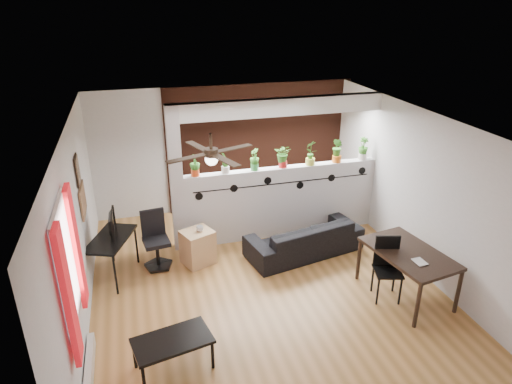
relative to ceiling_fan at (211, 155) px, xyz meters
name	(u,v)px	position (x,y,z in m)	size (l,w,h in m)	color
room_shell	(264,209)	(0.80, 0.30, -1.01)	(6.30, 7.10, 2.90)	olive
partition_wall	(282,201)	(1.60, 1.80, -1.64)	(3.60, 0.18, 1.35)	#BCBCC1
ceiling_header	(284,107)	(1.60, 1.80, 0.14)	(3.60, 0.18, 0.30)	silver
pier_column	(176,180)	(-0.31, 1.80, -1.01)	(0.22, 0.20, 2.60)	#BCBCC1
brick_panel	(260,146)	(1.60, 3.27, -1.01)	(3.90, 0.05, 2.60)	brown
vine_decal	(284,183)	(1.60, 1.70, -1.23)	(3.31, 0.01, 0.30)	black
window_assembly	(69,266)	(-1.76, -0.90, -0.81)	(0.09, 1.30, 1.55)	white
baseboard_heater	(90,366)	(-1.74, -0.90, -2.22)	(0.08, 1.00, 0.18)	silver
corkboard	(83,200)	(-1.78, 1.25, -0.96)	(0.03, 0.60, 0.45)	brown
framed_art	(77,170)	(-1.78, 1.20, -0.46)	(0.03, 0.34, 0.44)	#8C7259
ceiling_fan	(211,155)	(0.00, 0.00, 0.00)	(1.19, 1.19, 0.43)	black
potted_plant_0	(195,164)	(0.02, 1.80, -0.75)	(0.21, 0.17, 0.41)	#D84419
potted_plant_1	(225,161)	(0.55, 1.80, -0.75)	(0.22, 0.24, 0.39)	silver
potted_plant_2	(255,159)	(1.07, 1.80, -0.75)	(0.18, 0.22, 0.39)	green
potted_plant_3	(283,155)	(1.60, 1.80, -0.74)	(0.27, 0.26, 0.43)	red
potted_plant_4	(311,152)	(2.13, 1.80, -0.72)	(0.29, 0.26, 0.46)	#BDC545
potted_plant_5	(337,149)	(2.65, 1.80, -0.72)	(0.23, 0.27, 0.46)	orange
potted_plant_6	(363,148)	(3.18, 1.80, -0.74)	(0.23, 0.19, 0.43)	silver
sofa	(304,238)	(1.76, 1.02, -2.03)	(1.94, 0.76, 0.57)	black
cube_shelf	(198,247)	(-0.09, 1.20, -2.02)	(0.49, 0.43, 0.60)	tan
cup	(200,229)	(-0.04, 1.20, -1.67)	(0.12, 0.12, 0.09)	gray
computer_desk	(111,242)	(-1.45, 1.14, -1.67)	(0.85, 1.10, 0.71)	black
monitor	(110,228)	(-1.45, 1.29, -1.51)	(0.06, 0.34, 0.19)	black
office_chair	(156,243)	(-0.76, 1.29, -1.89)	(0.50, 0.50, 0.97)	black
dining_table	(408,256)	(2.77, -0.54, -1.65)	(1.05, 1.49, 0.75)	black
book	(415,263)	(2.67, -0.84, -1.56)	(0.15, 0.20, 0.02)	gray
folding_chair	(387,262)	(2.48, -0.45, -1.75)	(0.48, 0.48, 0.96)	black
coffee_table	(172,343)	(-0.75, -1.10, -1.93)	(1.01, 0.69, 0.43)	black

